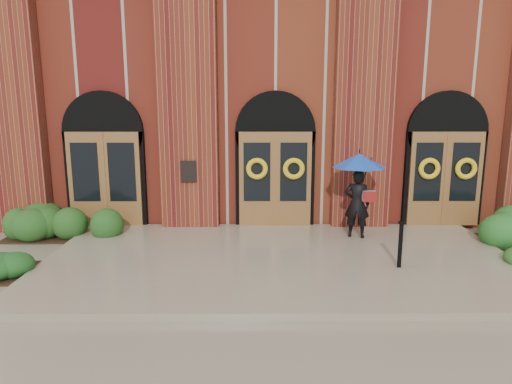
{
  "coord_description": "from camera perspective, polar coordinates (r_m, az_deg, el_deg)",
  "views": [
    {
      "loc": [
        -0.54,
        -9.16,
        3.45
      ],
      "look_at": [
        -0.51,
        1.0,
        1.4
      ],
      "focal_mm": 32.0,
      "sensor_mm": 36.0,
      "label": 1
    }
  ],
  "objects": [
    {
      "name": "church_building",
      "position": [
        17.95,
        1.58,
        11.56
      ],
      "size": [
        16.2,
        12.53,
        7.0
      ],
      "color": "maroon",
      "rests_on": "ground"
    },
    {
      "name": "hedge_wall_left",
      "position": [
        12.65,
        -21.82,
        -3.45
      ],
      "size": [
        3.01,
        1.21,
        0.77
      ],
      "primitive_type": "ellipsoid",
      "color": "#1F4717",
      "rests_on": "ground"
    },
    {
      "name": "hedge_front_left",
      "position": [
        10.38,
        -26.5,
        -7.91
      ],
      "size": [
        1.32,
        1.13,
        0.47
      ],
      "primitive_type": "ellipsoid",
      "color": "#194818",
      "rests_on": "ground"
    },
    {
      "name": "landing",
      "position": [
        9.92,
        3.0,
        -8.52
      ],
      "size": [
        10.0,
        5.3,
        0.15
      ],
      "primitive_type": "cube",
      "color": "gray",
      "rests_on": "ground"
    },
    {
      "name": "man_with_umbrella",
      "position": [
        11.22,
        12.66,
        1.57
      ],
      "size": [
        1.63,
        1.63,
        2.06
      ],
      "rotation": [
        0.0,
        0.0,
        2.83
      ],
      "color": "black",
      "rests_on": "landing"
    },
    {
      "name": "ground",
      "position": [
        9.8,
        3.04,
        -9.23
      ],
      "size": [
        90.0,
        90.0,
        0.0
      ],
      "primitive_type": "plane",
      "color": "gray",
      "rests_on": "ground"
    },
    {
      "name": "metal_post",
      "position": [
        9.6,
        17.6,
        -6.15
      ],
      "size": [
        0.16,
        0.16,
        0.94
      ],
      "rotation": [
        0.0,
        0.0,
        -0.3
      ],
      "color": "black",
      "rests_on": "landing"
    }
  ]
}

